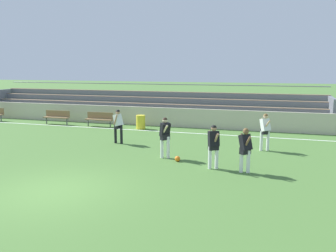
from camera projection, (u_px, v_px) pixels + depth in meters
The scene contains 13 objects.
ground_plane at pixel (54, 191), 10.83m from camera, with size 160.00×160.00×0.00m, color #477033.
field_line_sideline at pixel (164, 132), 20.86m from camera, with size 44.00×0.12×0.01m, color white.
sideline_wall at pixel (173, 117), 22.50m from camera, with size 48.00×0.16×1.19m, color beige.
bleacher_stand at pixel (142, 105), 25.39m from camera, with size 24.88×3.29×2.50m.
bench_far_left at pixel (57, 116), 23.51m from camera, with size 1.80×0.40×0.90m.
bench_near_bin at pixel (99, 118), 22.58m from camera, with size 1.80×0.40×0.90m.
trash_bin at pixel (141, 122), 21.72m from camera, with size 0.55×0.55×0.84m, color yellow.
player_dark_dropping_back at pixel (165, 134), 14.63m from camera, with size 0.49×0.69×1.69m.
player_dark_overlapping at pixel (214, 143), 13.08m from camera, with size 0.50×0.68×1.64m.
player_white_wide_left at pixel (265, 129), 15.95m from camera, with size 0.53×0.72×1.68m.
player_dark_challenging at pixel (245, 147), 12.59m from camera, with size 0.53×0.64×1.61m.
player_white_deep_cover at pixel (118, 123), 17.48m from camera, with size 0.48×0.58×1.67m.
soccer_ball at pixel (177, 159), 14.24m from camera, with size 0.22×0.22×0.22m, color orange.
Camera 1 is at (6.44, -8.84, 3.71)m, focal length 38.21 mm.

